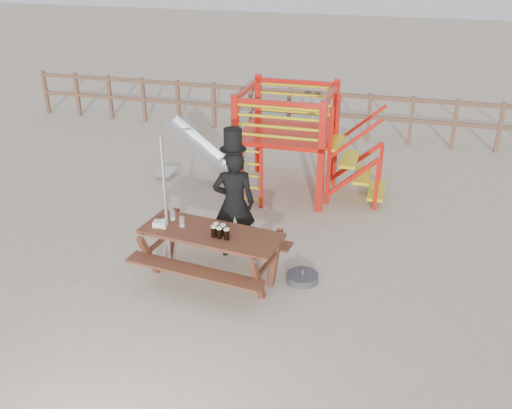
{
  "coord_description": "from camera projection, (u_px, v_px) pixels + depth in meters",
  "views": [
    {
      "loc": [
        2.39,
        -6.68,
        4.74
      ],
      "look_at": [
        0.34,
        0.8,
        0.98
      ],
      "focal_mm": 40.0,
      "sensor_mm": 36.0,
      "label": 1
    }
  ],
  "objects": [
    {
      "name": "ground",
      "position": [
        220.0,
        284.0,
        8.43
      ],
      "size": [
        60.0,
        60.0,
        0.0
      ],
      "primitive_type": "plane",
      "color": "#BCAA92",
      "rests_on": "ground"
    },
    {
      "name": "back_fence",
      "position": [
        309.0,
        107.0,
        14.19
      ],
      "size": [
        15.09,
        0.09,
        1.2
      ],
      "color": "brown",
      "rests_on": "ground"
    },
    {
      "name": "playground_fort",
      "position": [
        283.0,
        139.0,
        11.05
      ],
      "size": [
        4.71,
        1.84,
        2.1
      ],
      "color": "red",
      "rests_on": "ground"
    },
    {
      "name": "picnic_table",
      "position": [
        212.0,
        249.0,
        8.36
      ],
      "size": [
        2.22,
        1.67,
        0.8
      ],
      "rotation": [
        0.0,
        0.0,
        -0.13
      ],
      "color": "brown",
      "rests_on": "ground"
    },
    {
      "name": "man_with_hat",
      "position": [
        234.0,
        201.0,
        8.83
      ],
      "size": [
        0.75,
        0.6,
        2.11
      ],
      "rotation": [
        0.0,
        0.0,
        3.44
      ],
      "color": "black",
      "rests_on": "ground"
    },
    {
      "name": "metal_pole",
      "position": [
        166.0,
        208.0,
        8.28
      ],
      "size": [
        0.05,
        0.05,
        2.18
      ],
      "primitive_type": "cylinder",
      "color": "#B2B2B7",
      "rests_on": "ground"
    },
    {
      "name": "parasol_base",
      "position": [
        302.0,
        277.0,
        8.5
      ],
      "size": [
        0.48,
        0.48,
        0.2
      ],
      "color": "#3A3A3F",
      "rests_on": "ground"
    },
    {
      "name": "paper_bag",
      "position": [
        160.0,
        224.0,
        8.37
      ],
      "size": [
        0.2,
        0.17,
        0.08
      ],
      "primitive_type": "cube",
      "rotation": [
        0.0,
        0.0,
        0.17
      ],
      "color": "white",
      "rests_on": "picnic_table"
    },
    {
      "name": "stout_pints",
      "position": [
        220.0,
        231.0,
        8.07
      ],
      "size": [
        0.28,
        0.2,
        0.17
      ],
      "color": "black",
      "rests_on": "picnic_table"
    },
    {
      "name": "empty_glasses",
      "position": [
        173.0,
        221.0,
        8.4
      ],
      "size": [
        0.31,
        0.38,
        0.15
      ],
      "color": "silver",
      "rests_on": "picnic_table"
    }
  ]
}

